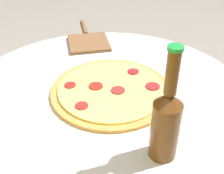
% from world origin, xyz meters
% --- Properties ---
extents(table, '(0.88, 0.88, 0.77)m').
position_xyz_m(table, '(0.00, 0.00, 0.57)').
color(table, silver).
rests_on(table, ground_plane).
extents(pizza, '(0.36, 0.36, 0.02)m').
position_xyz_m(pizza, '(-0.00, -0.03, 0.78)').
color(pizza, '#B77F3D').
rests_on(pizza, table).
extents(beer_bottle, '(0.06, 0.06, 0.28)m').
position_xyz_m(beer_bottle, '(-0.23, 0.10, 0.87)').
color(beer_bottle, '#563314').
rests_on(beer_bottle, table).
extents(pizza_paddle, '(0.25, 0.25, 0.02)m').
position_xyz_m(pizza_paddle, '(0.26, -0.26, 0.77)').
color(pizza_paddle, brown).
rests_on(pizza_paddle, table).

